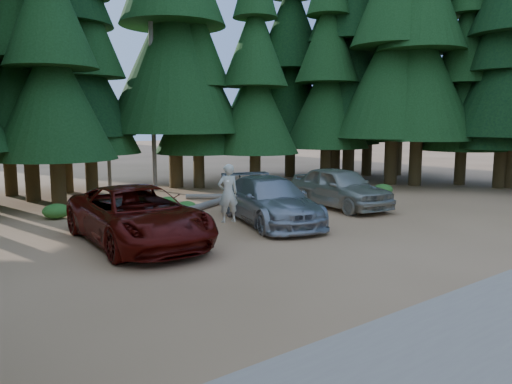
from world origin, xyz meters
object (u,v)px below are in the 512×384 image
at_px(silver_minivan_center, 270,201).
at_px(log_mid, 217,197).
at_px(red_pickup, 138,215).
at_px(log_left, 209,204).
at_px(frisbee_player, 228,193).
at_px(silver_minivan_right, 340,187).
at_px(log_right, 277,199).

distance_m(silver_minivan_center, log_mid, 6.37).
bearing_deg(red_pickup, log_left, 42.10).
distance_m(red_pickup, log_left, 6.82).
bearing_deg(frisbee_player, silver_minivan_right, -152.45).
relative_size(silver_minivan_center, log_right, 1.29).
bearing_deg(log_mid, log_right, -18.45).
relative_size(log_left, log_right, 0.92).
distance_m(silver_minivan_center, silver_minivan_right, 4.65).
bearing_deg(silver_minivan_right, red_pickup, -168.78).
relative_size(log_left, log_mid, 1.39).
height_order(log_mid, log_right, log_right).
bearing_deg(silver_minivan_center, red_pickup, -164.39).
bearing_deg(silver_minivan_right, log_left, 149.61).
bearing_deg(log_left, frisbee_player, -144.28).
xyz_separation_m(silver_minivan_center, frisbee_player, (-2.80, -1.28, 0.67)).
bearing_deg(silver_minivan_right, log_right, 120.88).
relative_size(red_pickup, silver_minivan_center, 1.10).
bearing_deg(red_pickup, frisbee_player, -24.82).
distance_m(silver_minivan_right, log_mid, 6.19).
bearing_deg(log_right, log_mid, 133.42).
height_order(red_pickup, log_right, red_pickup).
bearing_deg(frisbee_player, log_right, -129.33).
relative_size(red_pickup, log_mid, 2.12).
height_order(frisbee_player, log_right, frisbee_player).
xyz_separation_m(silver_minivan_right, log_right, (-1.25, 2.85, -0.76)).
bearing_deg(silver_minivan_center, log_left, 106.46).
relative_size(frisbee_player, log_mid, 0.62).
xyz_separation_m(red_pickup, log_right, (8.64, 3.55, -0.75)).
xyz_separation_m(silver_minivan_right, log_mid, (-3.00, 5.36, -0.78)).
height_order(silver_minivan_right, frisbee_player, frisbee_player).
relative_size(silver_minivan_center, frisbee_player, 3.15).
xyz_separation_m(red_pickup, log_left, (5.29, 4.23, -0.75)).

